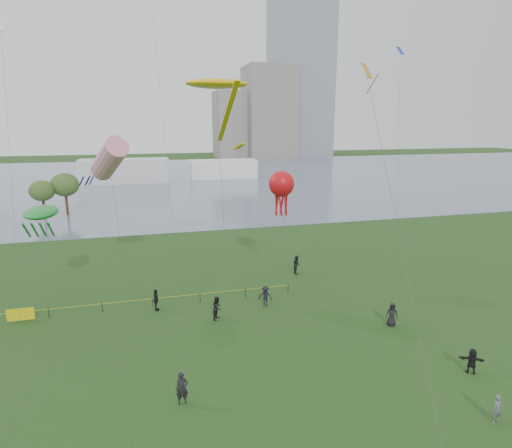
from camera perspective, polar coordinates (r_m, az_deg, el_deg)
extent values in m
plane|color=#163310|center=(25.35, 6.34, -23.30)|extent=(400.00, 400.00, 0.00)
cube|color=slate|center=(120.04, -11.17, 5.96)|extent=(400.00, 120.00, 0.08)
cube|color=slate|center=(204.39, 6.04, 26.06)|extent=(24.00, 24.00, 120.00)
cube|color=slate|center=(188.67, 1.69, 14.61)|extent=(20.00, 20.00, 38.00)
cube|color=gray|center=(191.00, -2.98, 13.09)|extent=(16.00, 18.00, 28.00)
cube|color=silver|center=(114.56, -17.10, 6.78)|extent=(22.00, 8.00, 6.00)
cube|color=white|center=(119.50, -4.40, 7.34)|extent=(18.00, 7.00, 5.00)
cylinder|color=#382719|center=(76.87, -26.40, 1.72)|extent=(0.44, 0.44, 2.75)
ellipsoid|color=#3F5E25|center=(76.37, -26.64, 3.98)|extent=(3.91, 3.91, 3.30)
cylinder|color=#382719|center=(77.57, -23.89, 2.22)|extent=(0.44, 0.44, 3.16)
ellipsoid|color=#3F5E25|center=(77.03, -24.14, 4.80)|extent=(4.49, 4.49, 3.79)
cylinder|color=black|center=(38.21, -25.92, -10.63)|extent=(0.07, 0.07, 0.85)
cylinder|color=black|center=(37.59, -19.84, -10.44)|extent=(0.07, 0.07, 0.85)
cylinder|color=black|center=(37.39, -13.64, -10.12)|extent=(0.07, 0.07, 0.85)
cylinder|color=black|center=(37.63, -7.46, -9.69)|extent=(0.07, 0.07, 0.85)
cylinder|color=black|center=(38.27, -1.44, -9.16)|extent=(0.07, 0.07, 0.85)
cylinder|color=black|center=(39.32, 4.30, -8.56)|extent=(0.07, 0.07, 0.85)
cylinder|color=yellow|center=(37.27, -13.67, -9.66)|extent=(24.00, 0.03, 0.03)
cube|color=#DCC20B|center=(38.62, -28.89, -10.51)|extent=(2.00, 0.04, 1.00)
imported|color=#575A5E|center=(26.94, 29.51, -20.69)|extent=(0.60, 0.43, 1.56)
imported|color=black|center=(34.31, -5.16, -11.06)|extent=(1.08, 1.14, 1.86)
imported|color=black|center=(36.39, 1.25, -9.59)|extent=(1.34, 1.13, 1.79)
imported|color=black|center=(36.50, -13.20, -9.84)|extent=(0.56, 1.12, 1.85)
imported|color=black|center=(34.73, 17.67, -11.41)|extent=(1.06, 0.96, 1.82)
imported|color=black|center=(30.65, 26.84, -15.99)|extent=(1.53, 1.18, 1.61)
imported|color=black|center=(25.38, -9.82, -20.81)|extent=(0.71, 0.49, 1.86)
imported|color=black|center=(44.08, 5.45, -5.40)|extent=(0.82, 0.99, 1.87)
cylinder|color=#3F3F42|center=(33.33, -4.45, 2.89)|extent=(0.53, 6.18, 18.11)
ellipsoid|color=#EAB20C|center=(35.97, -5.26, 18.13)|extent=(5.05, 3.16, 0.79)
cube|color=#EAB20C|center=(31.72, -3.83, 14.45)|extent=(0.36, 6.98, 4.09)
cube|color=#EAB20C|center=(28.04, -2.24, 10.31)|extent=(0.95, 0.95, 0.42)
cylinder|color=#3F3F42|center=(38.01, -17.80, -0.99)|extent=(0.80, 1.43, 12.16)
cylinder|color=#D71A44|center=(37.75, -19.00, 8.21)|extent=(3.78, 5.20, 3.90)
cylinder|color=#1825AD|center=(36.85, -21.11, 5.42)|extent=(0.60, 1.13, 0.88)
cylinder|color=#1825AD|center=(37.26, -21.47, 5.47)|extent=(0.60, 1.13, 0.88)
cylinder|color=#1825AD|center=(37.17, -22.18, 5.39)|extent=(0.60, 1.13, 0.88)
cylinder|color=#1825AD|center=(36.71, -22.27, 5.29)|extent=(0.60, 1.13, 0.88)
cylinder|color=#1825AD|center=(36.51, -21.60, 5.31)|extent=(0.60, 1.13, 0.88)
cylinder|color=#3F3F42|center=(37.23, -26.60, -5.17)|extent=(0.39, 1.92, 8.33)
ellipsoid|color=#18842A|center=(37.09, -26.71, 1.41)|extent=(2.43, 4.37, 0.85)
cylinder|color=#18842A|center=(35.94, -28.28, -0.74)|extent=(0.16, 1.79, 1.54)
cylinder|color=#18842A|center=(35.81, -27.43, -0.69)|extent=(0.16, 1.79, 1.54)
cylinder|color=#18842A|center=(35.69, -26.57, -0.64)|extent=(0.16, 1.79, 1.54)
cylinder|color=#18842A|center=(35.58, -25.70, -0.59)|extent=(0.16, 1.79, 1.54)
cylinder|color=#3F3F42|center=(36.97, 4.24, -2.78)|extent=(0.92, 6.56, 9.66)
sphere|color=red|center=(39.13, 3.42, 5.37)|extent=(2.36, 2.36, 2.36)
cylinder|color=red|center=(39.55, 4.07, 3.09)|extent=(0.18, 0.54, 2.60)
cylinder|color=red|center=(39.87, 3.53, 3.19)|extent=(0.49, 0.36, 2.61)
cylinder|color=red|center=(39.72, 2.84, 3.16)|extent=(0.49, 0.36, 2.61)
cylinder|color=red|center=(39.24, 2.69, 3.03)|extent=(0.18, 0.54, 2.60)
cylinder|color=red|center=(38.91, 3.23, 2.93)|extent=(0.49, 0.36, 2.61)
cylinder|color=red|center=(39.06, 3.93, 2.97)|extent=(0.49, 0.36, 2.61)
cylinder|color=#3F3F42|center=(26.84, 18.30, 0.42)|extent=(3.75, 16.18, 18.82)
cube|color=orange|center=(34.30, 14.57, 19.18)|extent=(1.35, 1.35, 1.10)
cylinder|color=orange|center=(33.43, 15.25, 17.58)|extent=(0.08, 1.58, 1.35)
cube|color=white|center=(40.03, -30.87, 21.68)|extent=(1.04, 1.00, 0.76)
cube|color=#1933B2|center=(46.84, 18.69, 21.05)|extent=(0.93, 0.60, 0.76)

